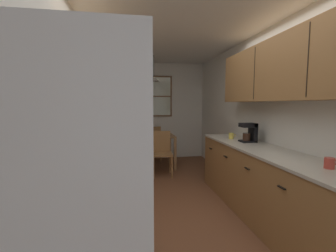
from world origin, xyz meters
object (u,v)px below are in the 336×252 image
(dining_chair_near, at_px, (162,151))
(trash_bin, at_px, (130,163))
(storage_canister, at_px, (99,149))
(mug_spare, at_px, (231,136))
(stove_range, at_px, (93,222))
(table_serving_bowl, at_px, (158,134))
(dining_table, at_px, (154,141))
(microwave_over_range, at_px, (73,74))
(mug_by_coffeemaker, at_px, (330,163))
(dining_chair_far, at_px, (153,142))
(refrigerator, at_px, (78,217))
(coffee_maker, at_px, (250,132))

(dining_chair_near, height_order, trash_bin, dining_chair_near)
(trash_bin, distance_m, storage_canister, 2.23)
(trash_bin, height_order, mug_spare, mug_spare)
(stove_range, distance_m, storage_canister, 0.74)
(dining_chair_near, xyz_separation_m, table_serving_bowl, (0.00, 0.60, 0.28))
(stove_range, distance_m, trash_bin, 2.64)
(table_serving_bowl, bearing_deg, mug_spare, -60.41)
(dining_table, relative_size, dining_chair_near, 1.00)
(microwave_over_range, relative_size, table_serving_bowl, 2.79)
(stove_range, height_order, trash_bin, stove_range)
(storage_canister, xyz_separation_m, mug_by_coffeemaker, (2.04, -0.74, -0.05))
(dining_chair_far, relative_size, mug_spare, 7.59)
(refrigerator, xyz_separation_m, dining_chair_far, (0.83, 4.52, -0.38))
(refrigerator, distance_m, table_serving_bowl, 4.07)
(dining_table, bearing_deg, trash_bin, -132.45)
(mug_spare, bearing_deg, dining_chair_near, 131.15)
(microwave_over_range, distance_m, table_serving_bowl, 3.55)
(stove_range, bearing_deg, trash_bin, 83.57)
(storage_canister, height_order, coffee_maker, coffee_maker)
(coffee_maker, xyz_separation_m, table_serving_bowl, (-1.11, 2.06, -0.26))
(dining_chair_far, distance_m, mug_spare, 2.56)
(stove_range, height_order, mug_spare, stove_range)
(dining_chair_far, height_order, storage_canister, storage_canister)
(coffee_maker, distance_m, mug_spare, 0.37)
(stove_range, bearing_deg, coffee_maker, 29.90)
(mug_by_coffeemaker, bearing_deg, mug_spare, 93.13)
(storage_canister, distance_m, mug_spare, 2.19)
(stove_range, distance_m, microwave_over_range, 1.23)
(coffee_maker, bearing_deg, refrigerator, -136.71)
(storage_canister, bearing_deg, refrigerator, -87.40)
(stove_range, distance_m, mug_spare, 2.52)
(refrigerator, distance_m, stove_range, 0.82)
(dining_chair_far, xyz_separation_m, mug_spare, (1.06, -2.28, 0.45))
(dining_chair_far, relative_size, mug_by_coffeemaker, 7.55)
(coffee_maker, bearing_deg, dining_chair_near, 127.41)
(dining_chair_far, relative_size, coffee_maker, 3.19)
(dining_chair_near, distance_m, dining_chair_far, 1.16)
(storage_canister, relative_size, mug_spare, 1.61)
(refrigerator, xyz_separation_m, trash_bin, (0.24, 3.33, -0.59))
(table_serving_bowl, bearing_deg, storage_canister, -109.45)
(storage_canister, bearing_deg, mug_by_coffeemaker, -19.89)
(refrigerator, bearing_deg, table_serving_bowl, 77.08)
(storage_canister, xyz_separation_m, table_serving_bowl, (0.97, 2.74, -0.21))
(dining_chair_near, bearing_deg, microwave_over_range, -112.01)
(refrigerator, xyz_separation_m, mug_spare, (1.89, 2.24, 0.07))
(stove_range, distance_m, mug_by_coffeemaker, 2.10)
(dining_chair_far, distance_m, trash_bin, 1.35)
(dining_chair_near, xyz_separation_m, mug_spare, (0.98, -1.13, 0.45))
(refrigerator, height_order, coffee_maker, refrigerator)
(trash_bin, bearing_deg, refrigerator, -94.19)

